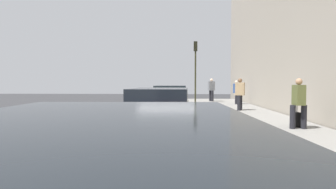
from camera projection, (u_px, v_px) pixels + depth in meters
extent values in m
plane|color=#333335|center=(167.00, 121.00, 12.29)|extent=(56.00, 56.00, 0.00)
cube|color=gray|center=(243.00, 120.00, 12.15)|extent=(28.00, 4.60, 0.15)
cube|color=gold|center=(95.00, 120.00, 12.42)|extent=(28.00, 0.14, 0.01)
cube|color=black|center=(90.00, 183.00, 1.33)|extent=(2.49, 1.68, 0.60)
cylinder|color=black|center=(142.00, 121.00, 9.95)|extent=(0.65, 0.24, 0.64)
cylinder|color=black|center=(189.00, 121.00, 9.81)|extent=(0.65, 0.24, 0.64)
cylinder|color=black|center=(122.00, 136.00, 7.12)|extent=(0.65, 0.24, 0.64)
cylinder|color=black|center=(188.00, 137.00, 6.99)|extent=(0.65, 0.24, 0.64)
cube|color=navy|center=(161.00, 119.00, 8.46)|extent=(4.64, 1.98, 0.64)
cube|color=black|center=(160.00, 99.00, 8.20)|extent=(2.44, 1.69, 0.60)
cylinder|color=black|center=(158.00, 105.00, 16.66)|extent=(0.64, 0.23, 0.64)
cylinder|color=black|center=(186.00, 105.00, 16.55)|extent=(0.64, 0.23, 0.64)
cylinder|color=black|center=(152.00, 110.00, 13.88)|extent=(0.64, 0.23, 0.64)
cylinder|color=black|center=(187.00, 110.00, 13.78)|extent=(0.64, 0.23, 0.64)
cube|color=#1E512D|center=(171.00, 102.00, 15.21)|extent=(4.53, 1.90, 0.64)
cube|color=black|center=(171.00, 91.00, 14.95)|extent=(2.37, 1.65, 0.60)
cylinder|color=black|center=(210.00, 96.00, 23.00)|extent=(0.20, 0.20, 0.87)
cylinder|color=black|center=(212.00, 96.00, 22.60)|extent=(0.20, 0.20, 0.87)
cube|color=slate|center=(211.00, 86.00, 22.76)|extent=(0.45, 0.57, 0.74)
sphere|color=beige|center=(211.00, 80.00, 22.74)|extent=(0.24, 0.24, 0.24)
cylinder|color=black|center=(304.00, 117.00, 9.28)|extent=(0.18, 0.18, 0.78)
cylinder|color=black|center=(293.00, 117.00, 9.28)|extent=(0.18, 0.18, 0.78)
cube|color=brown|center=(299.00, 95.00, 9.25)|extent=(0.46, 0.29, 0.67)
sphere|color=tan|center=(299.00, 82.00, 9.23)|extent=(0.22, 0.22, 0.22)
cylinder|color=black|center=(236.00, 99.00, 19.60)|extent=(0.18, 0.18, 0.78)
cylinder|color=black|center=(236.00, 98.00, 19.95)|extent=(0.18, 0.18, 0.78)
cube|color=#335193|center=(236.00, 88.00, 19.75)|extent=(0.37, 0.50, 0.66)
sphere|color=beige|center=(236.00, 82.00, 19.73)|extent=(0.22, 0.22, 0.22)
cylinder|color=black|center=(241.00, 103.00, 15.58)|extent=(0.19, 0.19, 0.82)
cylinder|color=black|center=(239.00, 103.00, 15.23)|extent=(0.19, 0.19, 0.82)
cube|color=tan|center=(240.00, 89.00, 15.37)|extent=(0.46, 0.55, 0.70)
sphere|color=brown|center=(240.00, 80.00, 15.35)|extent=(0.23, 0.23, 0.23)
cylinder|color=#2D2D19|center=(195.00, 77.00, 20.76)|extent=(0.12, 0.12, 3.83)
cube|color=black|center=(196.00, 46.00, 20.66)|extent=(0.26, 0.26, 0.70)
sphere|color=red|center=(195.00, 44.00, 20.80)|extent=(0.14, 0.14, 0.14)
sphere|color=orange|center=(195.00, 47.00, 20.81)|extent=(0.14, 0.14, 0.14)
sphere|color=green|center=(195.00, 50.00, 20.82)|extent=(0.14, 0.14, 0.14)
cube|color=black|center=(297.00, 120.00, 9.64)|extent=(0.34, 0.22, 0.51)
cylinder|color=#4C4C4C|center=(297.00, 107.00, 9.62)|extent=(0.03, 0.03, 0.36)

